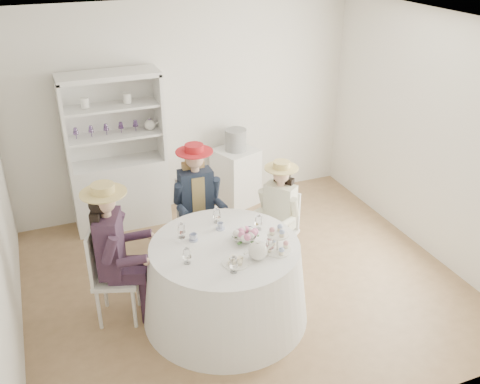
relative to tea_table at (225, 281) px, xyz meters
name	(u,v)px	position (x,y,z in m)	size (l,w,h in m)	color
ground	(243,282)	(0.36, 0.42, -0.40)	(4.50, 4.50, 0.00)	olive
ceiling	(244,25)	(0.36, 0.42, 2.30)	(4.50, 4.50, 0.00)	white
wall_back	(185,108)	(0.36, 2.42, 0.95)	(4.50, 4.50, 0.00)	white
wall_front	(358,286)	(0.36, -1.58, 0.95)	(4.50, 4.50, 0.00)	white
wall_right	(431,138)	(2.61, 0.42, 0.95)	(4.50, 4.50, 0.00)	white
tea_table	(225,281)	(0.00, 0.00, 0.00)	(1.61, 1.61, 0.81)	white
hutch	(119,173)	(-0.59, 2.19, 0.29)	(1.31, 0.81, 1.96)	silver
side_table	(236,176)	(0.96, 2.17, -0.01)	(0.50, 0.50, 0.78)	silver
hatbox	(236,140)	(0.96, 2.17, 0.52)	(0.28, 0.28, 0.28)	black
guest_left	(113,246)	(-0.97, 0.35, 0.42)	(0.60, 0.55, 1.46)	silver
guest_mid	(197,197)	(0.06, 1.03, 0.40)	(0.51, 0.53, 1.41)	silver
guest_right	(279,209)	(0.84, 0.59, 0.31)	(0.54, 0.52, 1.27)	silver
spare_chair	(195,209)	(0.14, 1.38, 0.06)	(0.50, 0.50, 0.86)	silver
teacup_a	(193,238)	(-0.24, 0.19, 0.44)	(0.08, 0.08, 0.06)	white
teacup_b	(220,226)	(0.06, 0.29, 0.44)	(0.06, 0.06, 0.06)	white
teacup_c	(249,231)	(0.29, 0.09, 0.44)	(0.08, 0.08, 0.06)	white
flower_bowl	(245,238)	(0.21, 0.01, 0.44)	(0.23, 0.23, 0.06)	white
flower_arrangement	(246,234)	(0.20, -0.03, 0.49)	(0.18, 0.18, 0.07)	pink
table_teapot	(258,251)	(0.20, -0.31, 0.49)	(0.24, 0.17, 0.18)	white
sandwich_plate	(236,262)	(-0.01, -0.31, 0.42)	(0.24, 0.24, 0.05)	white
cupcake_stand	(278,242)	(0.41, -0.26, 0.50)	(0.26, 0.26, 0.24)	white
stemware_set	(225,238)	(0.00, 0.00, 0.48)	(0.89, 0.93, 0.15)	white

